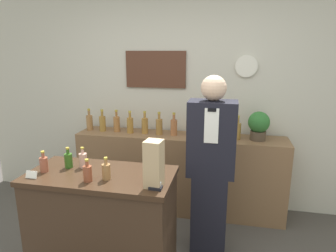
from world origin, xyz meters
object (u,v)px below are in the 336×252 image
object	(u,v)px
shopkeeper	(211,168)
paper_bag	(154,164)
potted_plant	(259,125)
tape_dispenser	(156,186)

from	to	relation	value
shopkeeper	paper_bag	size ratio (longest dim) A/B	4.96
potted_plant	tape_dispenser	bearing A→B (deg)	-119.10
shopkeeper	tape_dispenser	distance (m)	0.80
shopkeeper	tape_dispenser	world-z (taller)	shopkeeper
shopkeeper	potted_plant	world-z (taller)	shopkeeper
paper_bag	shopkeeper	bearing A→B (deg)	62.51
potted_plant	tape_dispenser	xyz separation A→B (m)	(-0.78, -1.40, -0.14)
shopkeeper	potted_plant	size ratio (longest dim) A/B	5.34
shopkeeper	tape_dispenser	xyz separation A→B (m)	(-0.33, -0.72, 0.13)
shopkeeper	paper_bag	xyz separation A→B (m)	(-0.35, -0.68, 0.28)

